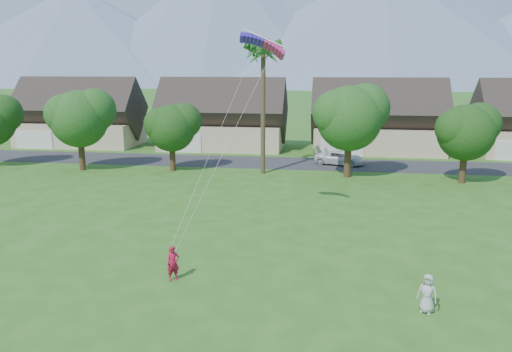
% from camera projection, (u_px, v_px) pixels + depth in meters
% --- Properties ---
extents(ground, '(500.00, 500.00, 0.00)m').
position_uv_depth(ground, '(221.00, 318.00, 20.37)').
color(ground, '#2D6019').
rests_on(ground, ground).
extents(street, '(90.00, 7.00, 0.01)m').
position_uv_depth(street, '(288.00, 163.00, 53.24)').
color(street, '#2D2D30').
rests_on(street, ground).
extents(kite_flyer, '(0.74, 0.71, 1.71)m').
position_uv_depth(kite_flyer, '(173.00, 263.00, 23.88)').
color(kite_flyer, '#AA1333').
rests_on(kite_flyer, ground).
extents(watcher, '(0.98, 0.84, 1.69)m').
position_uv_depth(watcher, '(427.00, 293.00, 20.72)').
color(watcher, '#B3B3AE').
rests_on(watcher, ground).
extents(parked_car, '(5.53, 3.55, 1.42)m').
position_uv_depth(parked_car, '(340.00, 158.00, 52.33)').
color(parked_car, silver).
rests_on(parked_car, ground).
extents(mountain_ridge, '(540.00, 240.00, 70.00)m').
position_uv_depth(mountain_ridge, '(343.00, 30.00, 264.05)').
color(mountain_ridge, slate).
rests_on(mountain_ridge, ground).
extents(houses_row, '(72.75, 8.19, 8.86)m').
position_uv_depth(houses_row, '(298.00, 122.00, 61.13)').
color(houses_row, beige).
rests_on(houses_row, ground).
extents(tree_row, '(62.27, 6.67, 8.45)m').
position_uv_depth(tree_row, '(271.00, 124.00, 46.47)').
color(tree_row, '#47301C').
rests_on(tree_row, ground).
extents(fan_palm, '(3.00, 3.00, 13.80)m').
position_uv_depth(fan_palm, '(263.00, 47.00, 45.68)').
color(fan_palm, '#4C3D26').
rests_on(fan_palm, ground).
extents(parafoil_kite, '(2.88, 1.09, 0.50)m').
position_uv_depth(parafoil_kite, '(264.00, 43.00, 29.72)').
color(parafoil_kite, '#3719C0').
rests_on(parafoil_kite, ground).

